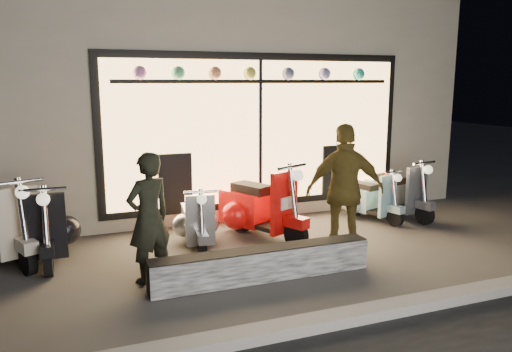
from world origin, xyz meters
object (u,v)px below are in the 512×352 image
Objects in this scene: scooter_red at (254,207)px; woman at (345,191)px; graffiti_barrier at (263,264)px; man at (149,218)px; scooter_silver at (197,221)px.

woman is at bearing -81.55° from scooter_red.
scooter_red is at bearing 72.31° from graffiti_barrier.
woman is (1.39, 0.43, 0.72)m from graffiti_barrier.
graffiti_barrier is 1.82m from scooter_red.
scooter_red is at bearing -169.06° from man.
scooter_silver is 0.81× the size of man.
man is (-1.28, 0.46, 0.59)m from graffiti_barrier.
graffiti_barrier is at bearing -132.62° from scooter_red.
man is at bearing -170.52° from scooter_red.
woman reaches higher than man.
woman is at bearing 17.14° from graffiti_barrier.
scooter_silver is 0.97m from scooter_red.
woman is (1.81, -1.18, 0.56)m from scooter_silver.
scooter_red is (0.96, 0.10, 0.10)m from scooter_silver.
scooter_silver is at bearing 161.00° from scooter_red.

